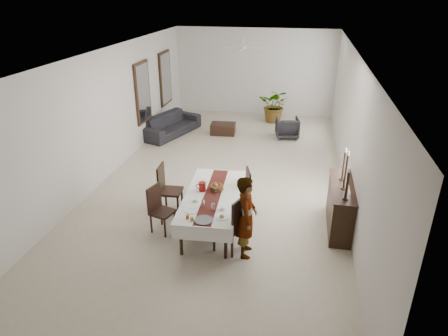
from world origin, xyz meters
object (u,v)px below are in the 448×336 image
(woman, at_px, (246,217))
(sideboard_body, at_px, (340,207))
(dining_table_top, at_px, (213,196))
(red_pitcher, at_px, (202,187))
(sofa, at_px, (171,124))

(woman, height_order, sideboard_body, woman)
(sideboard_body, bearing_deg, woman, -144.38)
(dining_table_top, relative_size, sideboard_body, 1.45)
(dining_table_top, relative_size, red_pitcher, 12.00)
(red_pitcher, height_order, sideboard_body, sideboard_body)
(dining_table_top, distance_m, red_pitcher, 0.30)
(woman, bearing_deg, sofa, 24.16)
(sideboard_body, relative_size, sofa, 0.68)
(red_pitcher, bearing_deg, woman, -42.03)
(dining_table_top, relative_size, woman, 1.44)
(red_pitcher, height_order, sofa, red_pitcher)
(dining_table_top, xyz_separation_m, red_pitcher, (-0.24, 0.13, 0.13))
(dining_table_top, xyz_separation_m, woman, (0.81, -0.82, 0.10))
(dining_table_top, relative_size, sofa, 0.99)
(dining_table_top, height_order, sideboard_body, sideboard_body)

